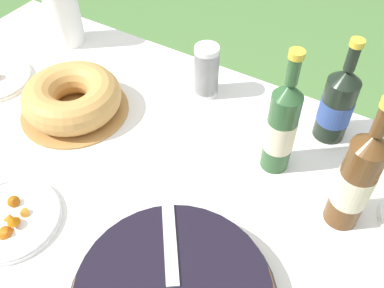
{
  "coord_description": "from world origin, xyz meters",
  "views": [
    {
      "loc": [
        0.5,
        -0.49,
        1.6
      ],
      "look_at": [
        0.12,
        0.13,
        0.83
      ],
      "focal_mm": 40.0,
      "sensor_mm": 36.0,
      "label": 1
    }
  ],
  "objects": [
    {
      "name": "cup_stack",
      "position": [
        0.02,
        0.39,
        0.85
      ],
      "size": [
        0.07,
        0.07,
        0.16
      ],
      "color": "white",
      "rests_on": "tablecloth"
    },
    {
      "name": "bundt_cake",
      "position": [
        -0.26,
        0.12,
        0.82
      ],
      "size": [
        0.31,
        0.31,
        0.1
      ],
      "color": "#B78447",
      "rests_on": "tablecloth"
    },
    {
      "name": "garden_table",
      "position": [
        0.0,
        0.0,
        0.7
      ],
      "size": [
        1.68,
        1.05,
        0.76
      ],
      "color": "brown",
      "rests_on": "ground_plane"
    },
    {
      "name": "cider_bottle_green",
      "position": [
        0.31,
        0.23,
        0.9
      ],
      "size": [
        0.07,
        0.07,
        0.34
      ],
      "color": "#2D562D",
      "rests_on": "tablecloth"
    },
    {
      "name": "snack_plate_right",
      "position": [
        -0.14,
        -0.24,
        0.78
      ],
      "size": [
        0.23,
        0.23,
        0.04
      ],
      "color": "white",
      "rests_on": "tablecloth"
    },
    {
      "name": "cider_bottle_amber",
      "position": [
        0.5,
        0.16,
        0.9
      ],
      "size": [
        0.08,
        0.08,
        0.35
      ],
      "color": "brown",
      "rests_on": "tablecloth"
    },
    {
      "name": "juice_bottle_red",
      "position": [
        0.39,
        0.41,
        0.87
      ],
      "size": [
        0.09,
        0.09,
        0.3
      ],
      "color": "black",
      "rests_on": "tablecloth"
    },
    {
      "name": "tablecloth",
      "position": [
        0.0,
        0.0,
        0.75
      ],
      "size": [
        1.69,
        1.06,
        0.1
      ],
      "color": "white",
      "rests_on": "garden_table"
    },
    {
      "name": "paper_towel_roll",
      "position": [
        -0.52,
        0.38,
        0.89
      ],
      "size": [
        0.11,
        0.11,
        0.24
      ],
      "color": "white",
      "rests_on": "tablecloth"
    }
  ]
}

